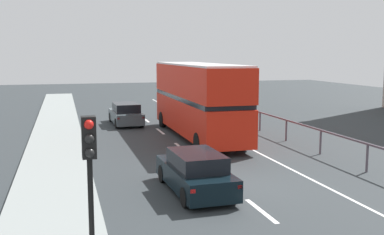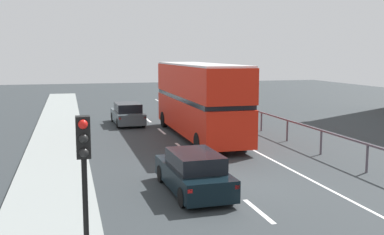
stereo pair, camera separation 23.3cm
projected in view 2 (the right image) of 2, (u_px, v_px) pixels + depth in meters
ground_plane at (227, 187)px, 16.76m from camera, size 75.55×120.00×0.10m
near_sidewalk_kerb at (51, 197)px, 15.17m from camera, size 2.85×80.00×0.14m
lane_paint_markings at (213, 141)px, 25.25m from camera, size 3.45×46.00×0.01m
bridge_side_railing at (274, 119)px, 26.78m from camera, size 0.10×42.00×1.19m
double_decker_bus_red at (199, 98)px, 26.02m from camera, size 2.60×11.20×4.20m
hatchback_car_near at (193, 173)px, 15.86m from camera, size 1.87×4.43×1.44m
traffic_signal_pole at (84, 155)px, 9.78m from camera, size 0.30×0.42×3.31m
sedan_car_ahead at (128, 114)px, 31.14m from camera, size 1.92×4.46×1.45m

